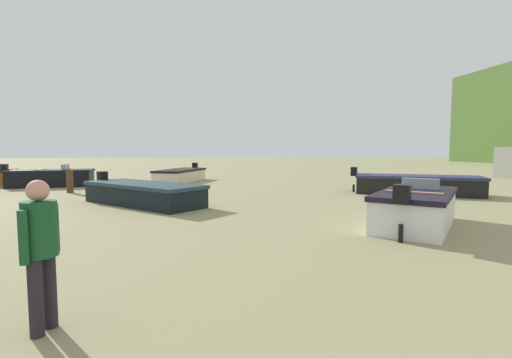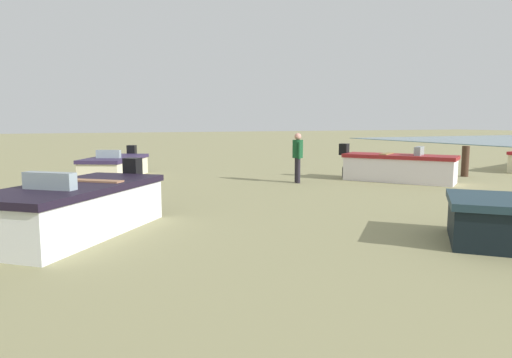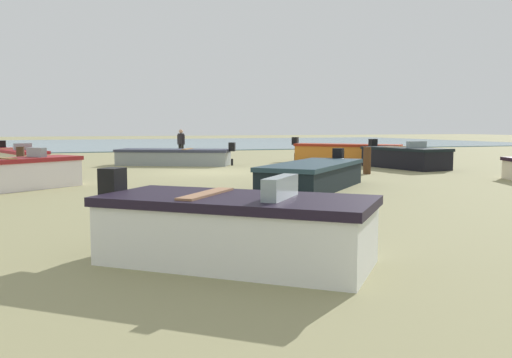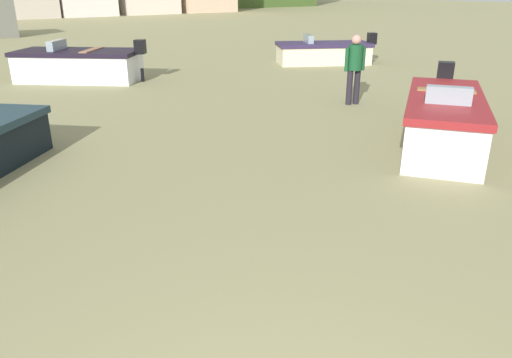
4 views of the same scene
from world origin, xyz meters
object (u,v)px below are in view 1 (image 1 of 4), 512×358
(boat_white_6, at_px, (416,208))
(mooring_post_mid_beach, at_px, (70,181))
(boat_black_5, at_px, (417,185))
(beach_walker_distant, at_px, (40,244))
(boat_black_4, at_px, (51,178))
(boat_cream_3, at_px, (181,175))
(boat_black_1, at_px, (143,194))

(boat_white_6, height_order, mooring_post_mid_beach, boat_white_6)
(boat_black_5, relative_size, boat_white_6, 1.42)
(mooring_post_mid_beach, relative_size, beach_walker_distant, 0.63)
(boat_black_4, distance_m, boat_black_5, 18.09)
(boat_cream_3, height_order, boat_black_5, boat_black_5)
(boat_black_1, height_order, beach_walker_distant, beach_walker_distant)
(boat_cream_3, distance_m, beach_walker_distant, 18.43)
(boat_black_4, bearing_deg, mooring_post_mid_beach, 25.76)
(boat_black_4, distance_m, mooring_post_mid_beach, 3.65)
(boat_black_1, distance_m, boat_black_4, 9.24)
(boat_cream_3, distance_m, mooring_post_mid_beach, 6.95)
(boat_cream_3, xyz_separation_m, boat_white_6, (14.02, 6.82, 0.08))
(mooring_post_mid_beach, bearing_deg, boat_white_6, 52.36)
(boat_cream_3, bearing_deg, beach_walker_distant, 109.91)
(boat_black_4, relative_size, mooring_post_mid_beach, 4.29)
(boat_black_4, bearing_deg, boat_cream_3, 101.16)
(beach_walker_distant, bearing_deg, boat_black_4, 37.77)
(boat_white_6, bearing_deg, boat_cream_3, 156.11)
(beach_walker_distant, bearing_deg, boat_black_5, -29.52)
(boat_white_6, bearing_deg, boat_black_5, 98.21)
(boat_cream_3, height_order, boat_black_4, boat_black_4)
(mooring_post_mid_beach, bearing_deg, boat_black_4, -146.57)
(boat_cream_3, xyz_separation_m, mooring_post_mid_beach, (5.27, -4.53, 0.13))
(boat_white_6, relative_size, beach_walker_distant, 2.32)
(boat_black_1, relative_size, mooring_post_mid_beach, 4.59)
(boat_black_1, xyz_separation_m, boat_cream_3, (-9.35, 0.65, -0.00))
(boat_black_4, xyz_separation_m, boat_black_5, (5.68, 17.17, -0.04))
(boat_cream_3, distance_m, boat_white_6, 15.59)
(boat_black_5, bearing_deg, boat_black_4, -80.86)
(boat_cream_3, bearing_deg, boat_black_1, 106.31)
(boat_cream_3, relative_size, beach_walker_distant, 2.90)
(boat_black_5, relative_size, mooring_post_mid_beach, 5.21)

